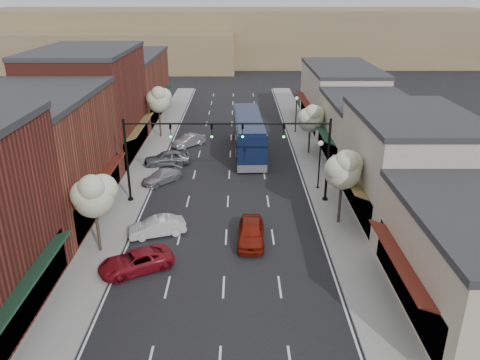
{
  "coord_description": "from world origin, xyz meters",
  "views": [
    {
      "loc": [
        0.9,
        -27.02,
        16.18
      ],
      "look_at": [
        0.99,
        7.26,
        2.2
      ],
      "focal_mm": 35.0,
      "sensor_mm": 36.0,
      "label": 1
    }
  ],
  "objects_px": {
    "signal_mast_right": "(299,148)",
    "parked_car_d": "(167,158)",
    "coach_bus": "(248,134)",
    "signal_mast_left": "(156,148)",
    "lamp_post_far": "(296,108)",
    "tree_right_far": "(311,117)",
    "lamp_post_near": "(320,157)",
    "tree_left_near": "(94,194)",
    "parked_car_b": "(157,227)",
    "red_hatchback": "(251,232)",
    "parked_car_a": "(136,261)",
    "tree_right_near": "(344,168)",
    "parked_car_c": "(162,177)",
    "tree_left_far": "(159,99)",
    "parked_car_e": "(189,141)"
  },
  "relations": [
    {
      "from": "signal_mast_left",
      "to": "parked_car_d",
      "type": "height_order",
      "value": "signal_mast_left"
    },
    {
      "from": "lamp_post_near",
      "to": "coach_bus",
      "type": "height_order",
      "value": "lamp_post_near"
    },
    {
      "from": "signal_mast_left",
      "to": "lamp_post_near",
      "type": "xyz_separation_m",
      "value": [
        13.42,
        2.5,
        -1.62
      ]
    },
    {
      "from": "parked_car_e",
      "to": "signal_mast_right",
      "type": "bearing_deg",
      "value": -9.74
    },
    {
      "from": "tree_left_near",
      "to": "parked_car_b",
      "type": "bearing_deg",
      "value": 35.13
    },
    {
      "from": "signal_mast_right",
      "to": "red_hatchback",
      "type": "bearing_deg",
      "value": -120.05
    },
    {
      "from": "tree_left_near",
      "to": "lamp_post_near",
      "type": "distance_m",
      "value": 19.25
    },
    {
      "from": "tree_left_far",
      "to": "red_hatchback",
      "type": "distance_m",
      "value": 26.89
    },
    {
      "from": "tree_left_far",
      "to": "parked_car_a",
      "type": "bearing_deg",
      "value": -84.34
    },
    {
      "from": "parked_car_c",
      "to": "tree_left_near",
      "type": "bearing_deg",
      "value": -59.53
    },
    {
      "from": "red_hatchback",
      "to": "coach_bus",
      "type": "bearing_deg",
      "value": 91.75
    },
    {
      "from": "signal_mast_right",
      "to": "coach_bus",
      "type": "height_order",
      "value": "signal_mast_right"
    },
    {
      "from": "signal_mast_right",
      "to": "parked_car_c",
      "type": "bearing_deg",
      "value": 160.84
    },
    {
      "from": "signal_mast_right",
      "to": "lamp_post_far",
      "type": "height_order",
      "value": "signal_mast_right"
    },
    {
      "from": "signal_mast_left",
      "to": "parked_car_a",
      "type": "bearing_deg",
      "value": -89.11
    },
    {
      "from": "tree_left_far",
      "to": "parked_car_d",
      "type": "bearing_deg",
      "value": -77.66
    },
    {
      "from": "tree_left_near",
      "to": "parked_car_b",
      "type": "xyz_separation_m",
      "value": [
        3.35,
        2.36,
        -3.56
      ]
    },
    {
      "from": "signal_mast_left",
      "to": "coach_bus",
      "type": "bearing_deg",
      "value": 58.73
    },
    {
      "from": "tree_right_far",
      "to": "red_hatchback",
      "type": "height_order",
      "value": "tree_right_far"
    },
    {
      "from": "signal_mast_left",
      "to": "lamp_post_far",
      "type": "xyz_separation_m",
      "value": [
        13.42,
        20.0,
        -1.62
      ]
    },
    {
      "from": "tree_right_near",
      "to": "tree_left_far",
      "type": "xyz_separation_m",
      "value": [
        -16.6,
        22.0,
        0.15
      ]
    },
    {
      "from": "tree_right_far",
      "to": "parked_car_a",
      "type": "relative_size",
      "value": 1.18
    },
    {
      "from": "parked_car_e",
      "to": "tree_right_far",
      "type": "bearing_deg",
      "value": 33.44
    },
    {
      "from": "tree_right_far",
      "to": "tree_left_far",
      "type": "height_order",
      "value": "tree_left_far"
    },
    {
      "from": "red_hatchback",
      "to": "signal_mast_left",
      "type": "bearing_deg",
      "value": 139.83
    },
    {
      "from": "signal_mast_right",
      "to": "lamp_post_near",
      "type": "xyz_separation_m",
      "value": [
        2.18,
        2.5,
        -1.62
      ]
    },
    {
      "from": "coach_bus",
      "to": "parked_car_c",
      "type": "distance_m",
      "value": 11.63
    },
    {
      "from": "tree_right_near",
      "to": "tree_left_near",
      "type": "bearing_deg",
      "value": -166.45
    },
    {
      "from": "tree_right_near",
      "to": "tree_left_far",
      "type": "relative_size",
      "value": 0.97
    },
    {
      "from": "tree_right_near",
      "to": "parked_car_c",
      "type": "distance_m",
      "value": 16.98
    },
    {
      "from": "signal_mast_right",
      "to": "parked_car_d",
      "type": "height_order",
      "value": "signal_mast_right"
    },
    {
      "from": "tree_right_near",
      "to": "parked_car_c",
      "type": "xyz_separation_m",
      "value": [
        -14.4,
        8.11,
        -3.87
      ]
    },
    {
      "from": "red_hatchback",
      "to": "parked_car_c",
      "type": "height_order",
      "value": "red_hatchback"
    },
    {
      "from": "lamp_post_near",
      "to": "coach_bus",
      "type": "xyz_separation_m",
      "value": [
        -5.89,
        9.9,
        -0.95
      ]
    },
    {
      "from": "signal_mast_left",
      "to": "parked_car_b",
      "type": "relative_size",
      "value": 2.05
    },
    {
      "from": "signal_mast_right",
      "to": "parked_car_c",
      "type": "distance_m",
      "value": 13.01
    },
    {
      "from": "red_hatchback",
      "to": "parked_car_e",
      "type": "height_order",
      "value": "red_hatchback"
    },
    {
      "from": "signal_mast_left",
      "to": "lamp_post_far",
      "type": "bearing_deg",
      "value": 56.14
    },
    {
      "from": "coach_bus",
      "to": "parked_car_e",
      "type": "distance_m",
      "value": 7.1
    },
    {
      "from": "tree_right_far",
      "to": "lamp_post_near",
      "type": "relative_size",
      "value": 1.22
    },
    {
      "from": "red_hatchback",
      "to": "parked_car_a",
      "type": "relative_size",
      "value": 0.99
    },
    {
      "from": "tree_right_near",
      "to": "tree_left_near",
      "type": "xyz_separation_m",
      "value": [
        -16.6,
        -4.0,
        -0.23
      ]
    },
    {
      "from": "tree_left_near",
      "to": "red_hatchback",
      "type": "height_order",
      "value": "tree_left_near"
    },
    {
      "from": "parked_car_e",
      "to": "coach_bus",
      "type": "bearing_deg",
      "value": 26.34
    },
    {
      "from": "parked_car_d",
      "to": "lamp_post_near",
      "type": "bearing_deg",
      "value": 53.65
    },
    {
      "from": "signal_mast_left",
      "to": "lamp_post_near",
      "type": "distance_m",
      "value": 13.75
    },
    {
      "from": "signal_mast_right",
      "to": "parked_car_b",
      "type": "xyz_separation_m",
      "value": [
        -10.53,
        -5.7,
        -3.96
      ]
    },
    {
      "from": "tree_left_near",
      "to": "lamp_post_near",
      "type": "height_order",
      "value": "tree_left_near"
    },
    {
      "from": "coach_bus",
      "to": "red_hatchback",
      "type": "distance_m",
      "value": 19.17
    },
    {
      "from": "lamp_post_near",
      "to": "lamp_post_far",
      "type": "bearing_deg",
      "value": 90.0
    }
  ]
}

